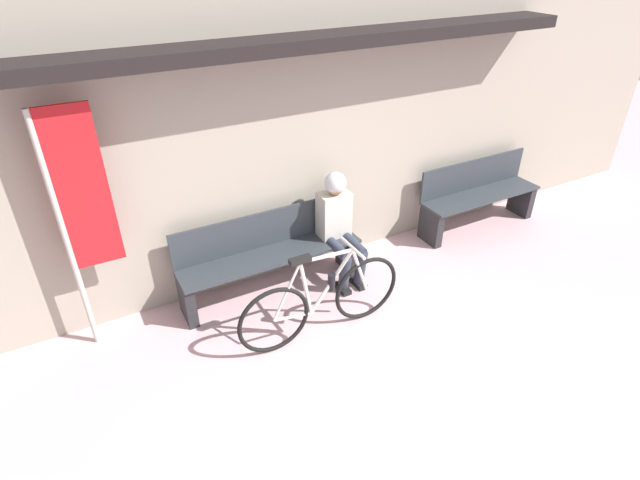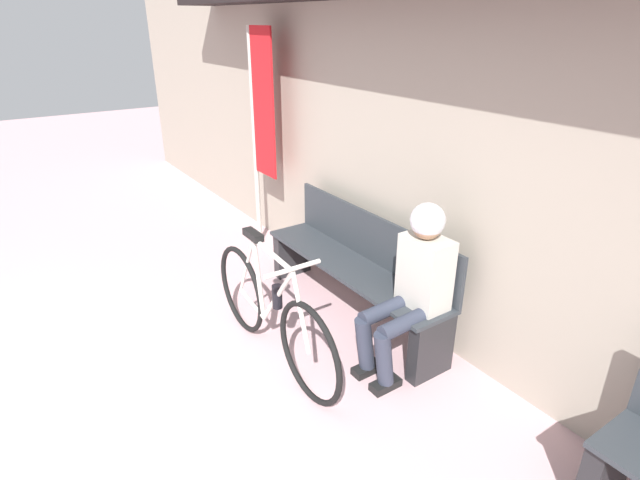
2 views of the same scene
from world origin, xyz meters
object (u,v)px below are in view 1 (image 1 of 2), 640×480
(person_seated, at_px, (338,220))
(park_bench_far, at_px, (478,197))
(park_bench_near, at_px, (270,256))
(bicycle, at_px, (322,301))
(banner_pole, at_px, (78,208))

(person_seated, bearing_deg, park_bench_far, 2.96)
(park_bench_near, distance_m, person_seated, 0.82)
(park_bench_near, distance_m, bicycle, 0.89)
(bicycle, xyz_separation_m, person_seated, (0.62, 0.76, 0.33))
(bicycle, relative_size, park_bench_far, 1.01)
(person_seated, xyz_separation_m, park_bench_far, (2.16, 0.11, -0.30))
(park_bench_near, distance_m, banner_pole, 1.91)
(bicycle, distance_m, person_seated, 1.03)
(bicycle, bearing_deg, park_bench_far, 17.48)
(person_seated, relative_size, park_bench_far, 0.74)
(bicycle, height_order, banner_pole, banner_pole)
(park_bench_far, bearing_deg, person_seated, -177.04)
(bicycle, distance_m, park_bench_far, 2.91)
(bicycle, bearing_deg, person_seated, 51.06)
(banner_pole, bearing_deg, bicycle, -27.04)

